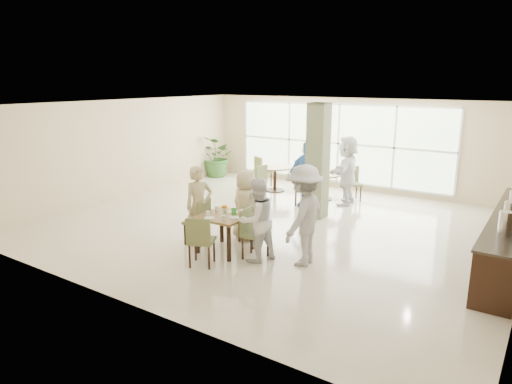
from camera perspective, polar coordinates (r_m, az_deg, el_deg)
The scene contains 20 objects.
ground at distance 10.67m, azimuth 2.69°, elevation -4.31°, with size 10.00×10.00×0.00m, color beige.
room_shell at distance 10.27m, azimuth 2.80°, elevation 4.76°, with size 10.00×10.00×10.00m.
window_bank at distance 14.47m, azimuth 10.24°, elevation 6.00°, with size 7.00×0.04×7.00m.
column at distance 11.17m, azimuth 7.72°, elevation 3.82°, with size 0.45×0.45×2.80m, color #677451.
main_table at distance 8.98m, azimuth -3.92°, elevation -3.48°, with size 0.92×0.92×0.75m.
round_table_left at distance 13.94m, azimuth 2.38°, elevation 2.41°, with size 1.03×1.03×0.75m.
round_table_right at distance 13.05m, azimuth 8.27°, elevation 1.49°, with size 1.04×1.04×0.75m.
chairs_main_table at distance 9.06m, azimuth -3.75°, elevation -4.52°, with size 1.97×2.19×0.95m.
chairs_table_left at distance 13.93m, azimuth 2.39°, elevation 2.04°, with size 2.07×1.97×0.95m.
chairs_table_right at distance 13.06m, azimuth 8.32°, elevation 1.11°, with size 2.00×1.90×0.95m.
tabletop_clutter at distance 8.91m, azimuth -3.96°, elevation -2.58°, with size 0.73×0.78×0.21m.
buffet_counter at distance 9.63m, azimuth 29.24°, elevation -4.71°, with size 0.64×4.70×1.95m.
potted_plant at distance 16.03m, azimuth -4.81°, elevation 4.45°, with size 1.29×1.29×1.43m, color #2D5D25.
teen_left at distance 9.37m, azimuth -7.14°, elevation -1.73°, with size 0.60×0.39×1.65m, color tan.
teen_far at distance 9.63m, azimuth -1.36°, elevation -1.64°, with size 0.74×0.40×1.51m, color tan.
teen_right at distance 8.47m, azimuth 0.09°, elevation -3.50°, with size 0.77×0.60×1.59m, color white.
teen_standing at distance 8.31m, azimuth 5.99°, elevation -2.94°, with size 1.21×0.69×1.87m, color #A2A2A5.
adult_a at distance 12.17m, azimuth 6.36°, elevation 2.21°, with size 1.04×0.59×1.77m, color #437CCB.
adult_b at distance 12.59m, azimuth 11.34°, elevation 2.66°, with size 1.74×0.75×1.88m, color white.
adult_standing at distance 14.28m, azimuth 6.93°, elevation 3.98°, with size 0.65×0.43×1.79m, color tan.
Camera 1 is at (5.21, -8.70, 3.33)m, focal length 32.00 mm.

